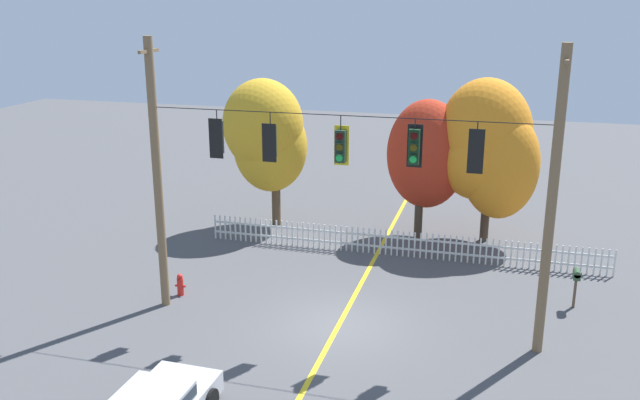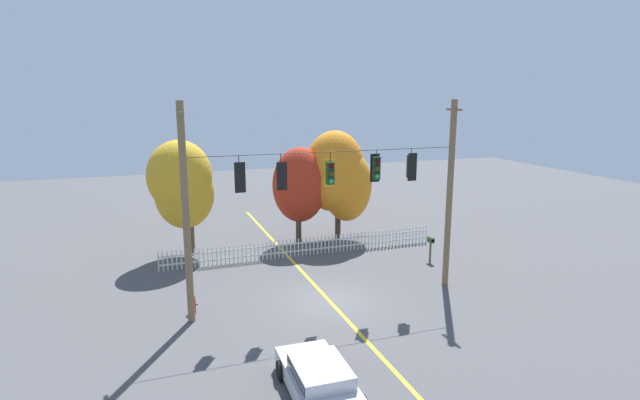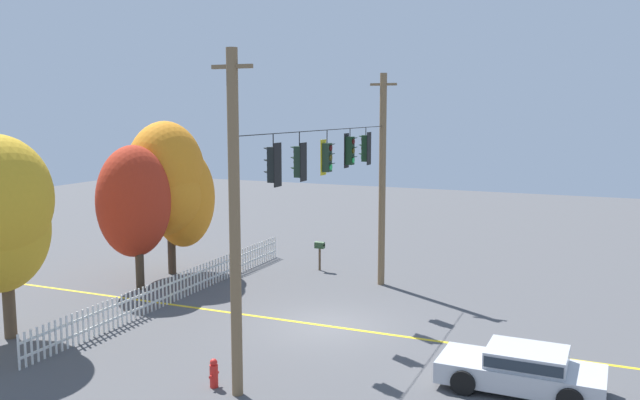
% 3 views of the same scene
% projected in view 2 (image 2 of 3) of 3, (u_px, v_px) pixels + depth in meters
% --- Properties ---
extents(ground, '(80.00, 80.00, 0.00)m').
position_uv_depth(ground, '(329.00, 301.00, 22.04)').
color(ground, '#4C4C4F').
extents(lane_centerline_stripe, '(0.16, 36.00, 0.01)m').
position_uv_depth(lane_centerline_stripe, '(329.00, 301.00, 22.04)').
color(lane_centerline_stripe, gold).
rests_on(lane_centerline_stripe, ground).
extents(signal_support_span, '(12.05, 1.10, 8.67)m').
position_uv_depth(signal_support_span, '(330.00, 203.00, 21.13)').
color(signal_support_span, brown).
rests_on(signal_support_span, ground).
extents(traffic_signal_westbound_side, '(0.43, 0.38, 1.44)m').
position_uv_depth(traffic_signal_westbound_side, '(239.00, 177.00, 19.61)').
color(traffic_signal_westbound_side, black).
extents(traffic_signal_northbound_secondary, '(0.43, 0.38, 1.45)m').
position_uv_depth(traffic_signal_northbound_secondary, '(281.00, 176.00, 20.17)').
color(traffic_signal_northbound_secondary, black).
extents(traffic_signal_northbound_primary, '(0.43, 0.38, 1.47)m').
position_uv_depth(traffic_signal_northbound_primary, '(330.00, 173.00, 20.88)').
color(traffic_signal_northbound_primary, black).
extents(traffic_signal_southbound_primary, '(0.43, 0.38, 1.40)m').
position_uv_depth(traffic_signal_southbound_primary, '(376.00, 168.00, 21.55)').
color(traffic_signal_southbound_primary, black).
extents(traffic_signal_eastbound_side, '(0.43, 0.38, 1.41)m').
position_uv_depth(traffic_signal_eastbound_side, '(411.00, 166.00, 22.09)').
color(traffic_signal_eastbound_side, black).
extents(white_picket_fence, '(15.68, 0.06, 1.04)m').
position_uv_depth(white_picket_fence, '(304.00, 247.00, 28.13)').
color(white_picket_fence, silver).
rests_on(white_picket_fence, ground).
extents(autumn_maple_near_fence, '(3.59, 3.26, 6.50)m').
position_uv_depth(autumn_maple_near_fence, '(182.00, 184.00, 27.45)').
color(autumn_maple_near_fence, brown).
rests_on(autumn_maple_near_fence, ground).
extents(autumn_maple_mid, '(3.32, 2.75, 5.83)m').
position_uv_depth(autumn_maple_mid, '(300.00, 185.00, 30.19)').
color(autumn_maple_mid, '#473828').
rests_on(autumn_maple_mid, ground).
extents(autumn_oak_far_east, '(4.07, 3.37, 6.74)m').
position_uv_depth(autumn_oak_far_east, '(337.00, 178.00, 30.83)').
color(autumn_oak_far_east, '#473828').
rests_on(autumn_oak_far_east, ground).
extents(parked_car, '(1.99, 4.16, 1.15)m').
position_uv_depth(parked_car, '(320.00, 380.00, 14.88)').
color(parked_car, '#B7BABF').
rests_on(parked_car, ground).
extents(fire_hydrant, '(0.38, 0.22, 0.77)m').
position_uv_depth(fire_hydrant, '(193.00, 304.00, 20.81)').
color(fire_hydrant, red).
rests_on(fire_hydrant, ground).
extents(roadside_mailbox, '(0.25, 0.44, 1.33)m').
position_uv_depth(roadside_mailbox, '(431.00, 241.00, 27.20)').
color(roadside_mailbox, brown).
rests_on(roadside_mailbox, ground).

